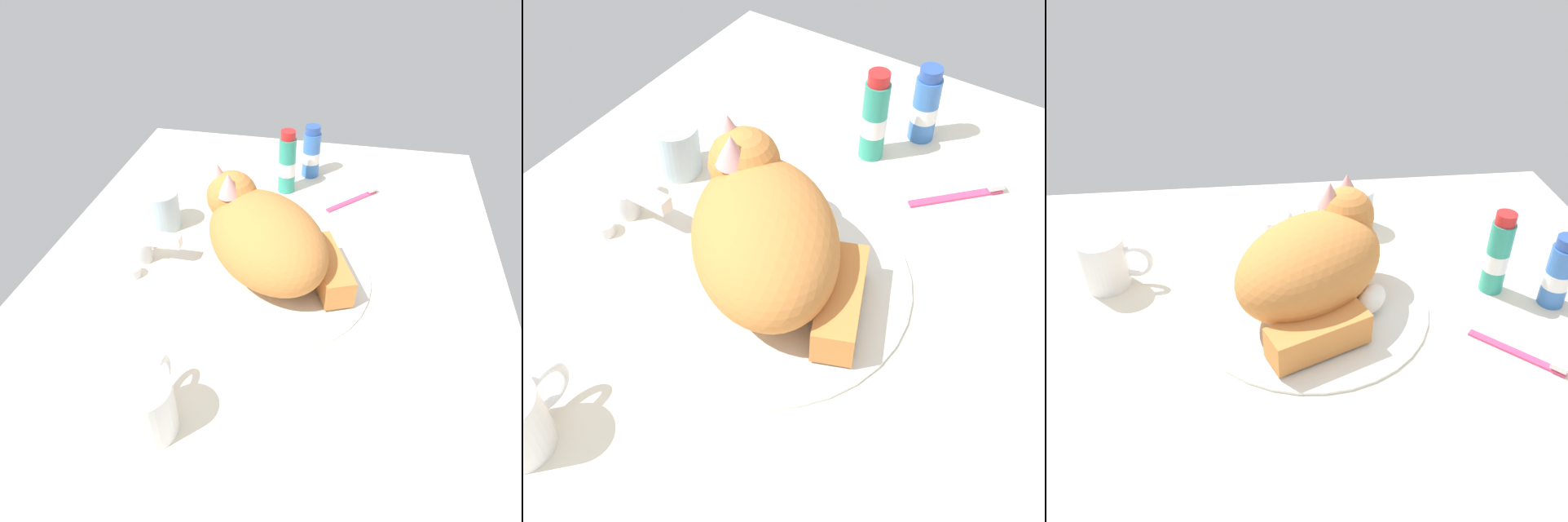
% 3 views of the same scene
% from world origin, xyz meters
% --- Properties ---
extents(ground_plane, '(1.10, 0.83, 0.03)m').
position_xyz_m(ground_plane, '(0.00, 0.00, -0.01)').
color(ground_plane, silver).
extents(sink_basin, '(0.36, 0.36, 0.01)m').
position_xyz_m(sink_basin, '(0.00, 0.00, 0.00)').
color(sink_basin, silver).
rests_on(sink_basin, ground_plane).
extents(faucet, '(0.12, 0.09, 0.06)m').
position_xyz_m(faucet, '(0.00, 0.22, 0.03)').
color(faucet, silver).
rests_on(faucet, ground_plane).
extents(cat, '(0.31, 0.30, 0.16)m').
position_xyz_m(cat, '(0.01, 0.00, 0.08)').
color(cat, '#D17F3D').
rests_on(cat, sink_basin).
extents(coffee_mug, '(0.11, 0.07, 0.09)m').
position_xyz_m(coffee_mug, '(-0.32, 0.09, 0.04)').
color(coffee_mug, white).
rests_on(coffee_mug, ground_plane).
extents(rinse_cup, '(0.07, 0.07, 0.08)m').
position_xyz_m(rinse_cup, '(0.11, 0.23, 0.04)').
color(rinse_cup, silver).
rests_on(rinse_cup, ground_plane).
extents(toothpaste_bottle, '(0.04, 0.04, 0.14)m').
position_xyz_m(toothpaste_bottle, '(0.29, 0.01, 0.07)').
color(toothpaste_bottle, teal).
rests_on(toothpaste_bottle, ground_plane).
extents(mouthwash_bottle, '(0.04, 0.04, 0.12)m').
position_xyz_m(mouthwash_bottle, '(0.37, -0.03, 0.06)').
color(mouthwash_bottle, '#3870C6').
rests_on(mouthwash_bottle, ground_plane).
extents(toothbrush, '(0.11, 0.11, 0.02)m').
position_xyz_m(toothbrush, '(0.28, -0.14, 0.01)').
color(toothbrush, '#D83F72').
rests_on(toothbrush, ground_plane).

